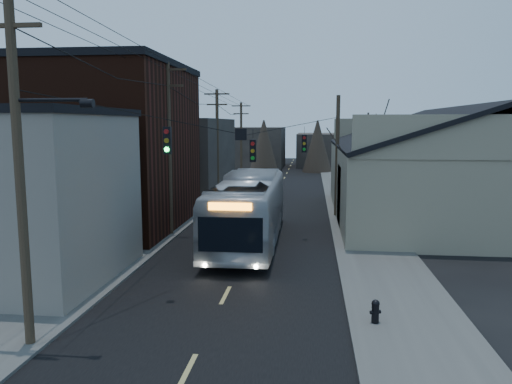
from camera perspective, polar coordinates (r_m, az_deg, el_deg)
road_surface at (r=40.86m, az=1.75°, el=-1.40°), size 9.00×110.00×0.02m
sidewalk_left at (r=41.87m, az=-7.15°, el=-1.16°), size 4.00×110.00×0.12m
sidewalk_right at (r=40.86m, az=10.88°, el=-1.47°), size 4.00×110.00×0.12m
building_clapboard at (r=22.96m, az=-25.85°, el=-0.61°), size 8.00×8.00×7.00m
building_brick at (r=33.00m, az=-17.32°, el=4.77°), size 10.00×12.00×10.00m
building_left_far at (r=48.02m, az=-9.05°, el=4.08°), size 9.00×14.00×7.00m
warehouse at (r=36.75m, az=21.76°, el=1.24°), size 16.16×20.60×7.73m
building_far_left at (r=75.85m, az=-0.65°, el=5.14°), size 10.00×12.00×6.00m
building_far_right at (r=80.40m, az=9.06°, el=4.83°), size 12.00×14.00×5.00m
bare_tree at (r=30.53m, az=12.51°, el=2.08°), size 0.40×0.40×7.20m
utility_lines at (r=34.96m, az=-4.10°, el=5.18°), size 11.24×45.28×10.50m
bus at (r=27.45m, az=-0.84°, el=-1.97°), size 3.29×13.58×3.77m
parked_car at (r=44.46m, az=-3.44°, el=0.14°), size 1.45×3.83×1.25m
fire_hydrant at (r=17.10m, az=13.48°, el=-13.02°), size 0.38×0.27×0.77m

